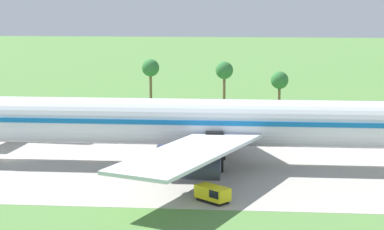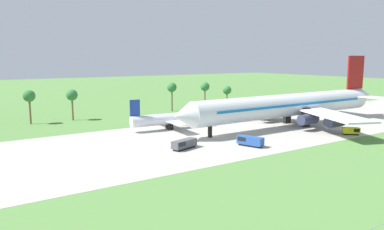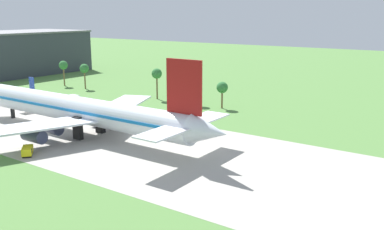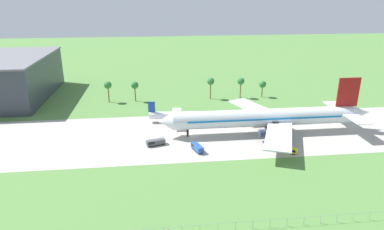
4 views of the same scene
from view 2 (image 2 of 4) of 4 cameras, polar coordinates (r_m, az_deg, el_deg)
The scene contains 8 objects.
ground_plane at distance 95.81m, azimuth 2.87°, elevation -3.21°, with size 600.00×600.00×0.00m, color #517F3D.
taxiway_strip at distance 95.81m, azimuth 2.87°, elevation -3.20°, with size 320.00×44.00×0.02m.
jet_airliner at distance 113.57m, azimuth 15.13°, elevation 1.49°, with size 81.19×55.59×20.47m.
regional_aircraft at distance 104.30m, azimuth -3.56°, elevation -0.61°, with size 22.61×20.28×8.84m.
baggage_tug at distance 81.89m, azimuth -1.30°, elevation -4.45°, with size 6.79×3.76×2.05m.
fuel_truck at distance 105.55m, azimuth 23.16°, elevation -2.23°, with size 4.44×4.22×1.86m.
catering_van at distance 85.62m, azimuth 8.75°, elevation -3.91°, with size 3.80×6.34×2.22m.
palm_tree_row at distance 134.95m, azimuth -6.40°, elevation 3.64°, with size 79.51×3.60×10.76m.
Camera 2 is at (-56.15, -75.08, 19.76)m, focal length 35.00 mm.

